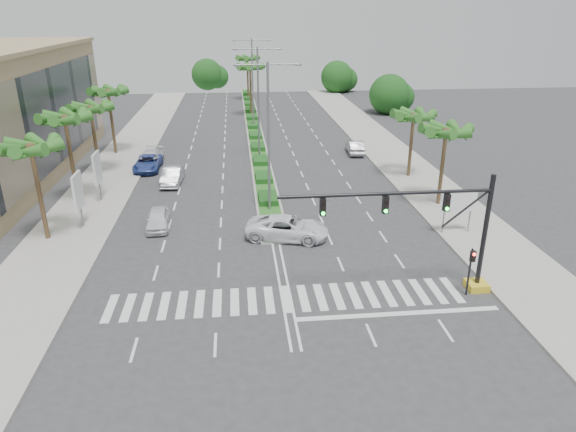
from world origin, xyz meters
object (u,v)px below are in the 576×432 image
Objects in this scene: car_parked_c at (148,163)px; car_crossing at (287,228)px; car_parked_b at (172,176)px; car_right at (355,147)px; car_parked_a at (158,219)px; car_parked_d at (150,159)px.

car_crossing is (12.72, -18.62, 0.08)m from car_parked_c.
car_parked_b is 1.04× the size of car_right.
car_parked_a is at bearing -78.32° from car_parked_c.
car_parked_b reaches higher than car_parked_a.
car_parked_a is at bearing -74.26° from car_parked_d.
car_parked_b is 7.07m from car_parked_d.
car_parked_a is at bearing 49.31° from car_right.
car_crossing is (12.72, -20.14, 0.04)m from car_parked_d.
car_parked_a is 0.76× the size of car_parked_d.
car_parked_c is at bearing 124.96° from car_parked_b.
car_parked_d is at bearing 46.68° from car_crossing.
car_parked_a is 28.18m from car_right.
car_parked_c is 1.53m from car_parked_d.
car_parked_b is at bearing 49.60° from car_crossing.
car_parked_b is at bearing 87.08° from car_parked_a.
car_right is at bearing 27.78° from car_parked_b.
car_crossing reaches higher than car_parked_a.
car_parked_c is at bearing -84.32° from car_parked_d.
car_parked_c is (-3.04, 15.64, 0.04)m from car_parked_a.
car_parked_c is (-3.02, 4.87, -0.05)m from car_parked_b.
car_parked_a is 0.88× the size of car_right.
car_parked_c reaches higher than car_parked_a.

